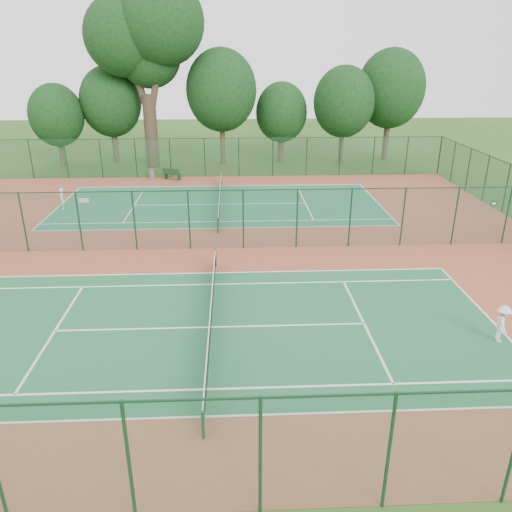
# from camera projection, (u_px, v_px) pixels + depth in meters

# --- Properties ---
(ground) EXTENTS (120.00, 120.00, 0.00)m
(ground) POSITION_uv_depth(u_px,v_px,m) (217.00, 248.00, 28.99)
(ground) COLOR #2C4F18
(ground) RESTS_ON ground
(red_pad) EXTENTS (40.00, 36.00, 0.01)m
(red_pad) POSITION_uv_depth(u_px,v_px,m) (217.00, 248.00, 28.99)
(red_pad) COLOR brown
(red_pad) RESTS_ON ground
(court_near) EXTENTS (23.77, 10.97, 0.01)m
(court_near) POSITION_uv_depth(u_px,v_px,m) (211.00, 327.00, 20.67)
(court_near) COLOR #1F6338
(court_near) RESTS_ON red_pad
(court_far) EXTENTS (23.77, 10.97, 0.01)m
(court_far) POSITION_uv_depth(u_px,v_px,m) (220.00, 204.00, 37.30)
(court_far) COLOR #206842
(court_far) RESTS_ON red_pad
(fence_north) EXTENTS (40.00, 0.09, 3.50)m
(fence_north) POSITION_uv_depth(u_px,v_px,m) (222.00, 157.00, 44.95)
(fence_north) COLOR #1A5029
(fence_north) RESTS_ON ground
(fence_south) EXTENTS (40.00, 0.09, 3.50)m
(fence_south) POSITION_uv_depth(u_px,v_px,m) (195.00, 459.00, 11.69)
(fence_south) COLOR #1B5132
(fence_south) RESTS_ON ground
(fence_divider) EXTENTS (40.00, 0.09, 3.50)m
(fence_divider) POSITION_uv_depth(u_px,v_px,m) (216.00, 220.00, 28.32)
(fence_divider) COLOR #17452C
(fence_divider) RESTS_ON ground
(tennis_net_near) EXTENTS (0.10, 12.90, 0.97)m
(tennis_net_near) POSITION_uv_depth(u_px,v_px,m) (211.00, 316.00, 20.47)
(tennis_net_near) COLOR #153B1C
(tennis_net_near) RESTS_ON ground
(tennis_net_far) EXTENTS (0.10, 12.90, 0.97)m
(tennis_net_far) POSITION_uv_depth(u_px,v_px,m) (220.00, 197.00, 37.10)
(tennis_net_far) COLOR #153B22
(tennis_net_far) RESTS_ON ground
(player_near) EXTENTS (0.75, 1.08, 1.54)m
(player_near) POSITION_uv_depth(u_px,v_px,m) (502.00, 324.00, 19.40)
(player_near) COLOR silver
(player_near) RESTS_ON court_near
(player_far) EXTENTS (0.55, 0.65, 1.52)m
(player_far) POSITION_uv_depth(u_px,v_px,m) (62.00, 198.00, 35.95)
(player_far) COLOR white
(player_far) RESTS_ON court_far
(trash_bin) EXTENTS (0.65, 0.65, 0.91)m
(trash_bin) POSITION_uv_depth(u_px,v_px,m) (152.00, 174.00, 44.59)
(trash_bin) COLOR gray
(trash_bin) RESTS_ON red_pad
(bench) EXTENTS (1.72, 1.13, 1.03)m
(bench) POSITION_uv_depth(u_px,v_px,m) (172.00, 174.00, 44.22)
(bench) COLOR black
(bench) RESTS_ON red_pad
(kit_bag) EXTENTS (0.75, 0.42, 0.27)m
(kit_bag) POSITION_uv_depth(u_px,v_px,m) (84.00, 200.00, 37.79)
(kit_bag) COLOR silver
(kit_bag) RESTS_ON red_pad
(stray_ball_a) EXTENTS (0.07, 0.07, 0.07)m
(stray_ball_a) POSITION_uv_depth(u_px,v_px,m) (260.00, 251.00, 28.48)
(stray_ball_a) COLOR gold
(stray_ball_a) RESTS_ON red_pad
(stray_ball_b) EXTENTS (0.07, 0.07, 0.07)m
(stray_ball_b) POSITION_uv_depth(u_px,v_px,m) (376.00, 247.00, 29.10)
(stray_ball_b) COLOR #CBF038
(stray_ball_b) RESTS_ON red_pad
(stray_ball_c) EXTENTS (0.07, 0.07, 0.07)m
(stray_ball_c) POSITION_uv_depth(u_px,v_px,m) (170.00, 252.00, 28.36)
(stray_ball_c) COLOR #D6F238
(stray_ball_c) RESTS_ON red_pad
(big_tree) EXTENTS (11.03, 8.07, 16.95)m
(big_tree) POSITION_uv_depth(u_px,v_px,m) (145.00, 35.00, 45.32)
(big_tree) COLOR #38281E
(big_tree) RESTS_ON ground
(evergreen_row) EXTENTS (39.00, 5.00, 12.00)m
(evergreen_row) POSITION_uv_depth(u_px,v_px,m) (228.00, 162.00, 51.42)
(evergreen_row) COLOR black
(evergreen_row) RESTS_ON ground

